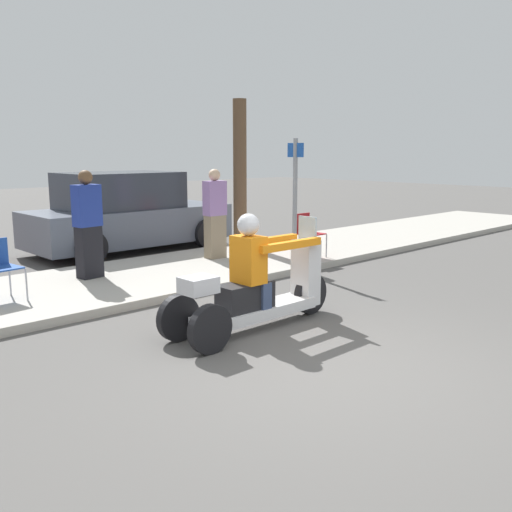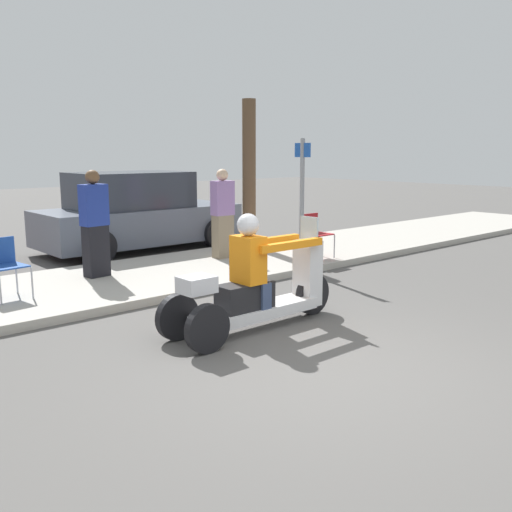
{
  "view_description": "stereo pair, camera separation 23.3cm",
  "coord_description": "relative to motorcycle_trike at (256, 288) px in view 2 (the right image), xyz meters",
  "views": [
    {
      "loc": [
        -4.14,
        -3.31,
        2.1
      ],
      "look_at": [
        0.37,
        1.47,
        0.89
      ],
      "focal_mm": 40.0,
      "sensor_mm": 36.0,
      "label": 1
    },
    {
      "loc": [
        -3.97,
        -3.46,
        2.1
      ],
      "look_at": [
        0.37,
        1.47,
        0.89
      ],
      "focal_mm": 40.0,
      "sensor_mm": 36.0,
      "label": 2
    }
  ],
  "objects": [
    {
      "name": "spectator_far_back",
      "position": [
        -0.35,
        3.48,
        0.44
      ],
      "size": [
        0.43,
        0.29,
        1.7
      ],
      "color": "black",
      "rests_on": "sidewalk_strip"
    },
    {
      "name": "folding_chair_set_back",
      "position": [
        -1.9,
        3.04,
        0.12
      ],
      "size": [
        0.52,
        0.52,
        0.82
      ],
      "color": "#A5A8AD",
      "rests_on": "sidewalk_strip"
    },
    {
      "name": "street_sign",
      "position": [
        2.8,
        1.98,
        0.82
      ],
      "size": [
        0.08,
        0.36,
        2.2
      ],
      "color": "gray",
      "rests_on": "sidewalk_strip"
    },
    {
      "name": "sidewalk_strip",
      "position": [
        -0.37,
        3.13,
        -0.44
      ],
      "size": [
        28.0,
        2.8,
        0.12
      ],
      "color": "#B2ADA3",
      "rests_on": "ground"
    },
    {
      "name": "folding_chair_curbside",
      "position": [
        3.52,
        2.34,
        0.12
      ],
      "size": [
        0.47,
        0.47,
        0.82
      ],
      "color": "#A5A8AD",
      "rests_on": "sidewalk_strip"
    },
    {
      "name": "motorcycle_trike",
      "position": [
        0.0,
        0.0,
        0.0
      ],
      "size": [
        2.44,
        0.66,
        1.4
      ],
      "color": "black",
      "rests_on": "ground"
    },
    {
      "name": "spectator_mid_group",
      "position": [
        2.19,
        3.44,
        0.42
      ],
      "size": [
        0.41,
        0.26,
        1.66
      ],
      "color": "gray",
      "rests_on": "sidewalk_strip"
    },
    {
      "name": "parked_car_lot_left",
      "position": [
        1.77,
        5.91,
        0.28
      ],
      "size": [
        4.26,
        1.98,
        1.67
      ],
      "color": "slate",
      "rests_on": "ground"
    },
    {
      "name": "ground_plane",
      "position": [
        -0.37,
        -1.47,
        -0.5
      ],
      "size": [
        60.0,
        60.0,
        0.0
      ],
      "primitive_type": "plane",
      "color": "#565451"
    },
    {
      "name": "tree_trunk",
      "position": [
        3.42,
        4.12,
        1.13
      ],
      "size": [
        0.28,
        0.28,
        3.03
      ],
      "color": "brown",
      "rests_on": "sidewalk_strip"
    }
  ]
}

